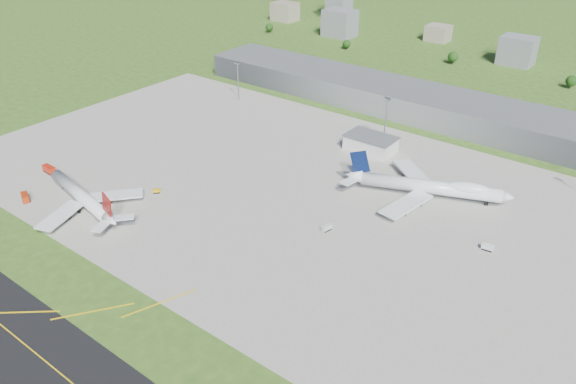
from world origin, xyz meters
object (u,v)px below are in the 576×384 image
Objects in this scene: tug_yellow at (157,191)px; van_white_far at (488,248)px; fire_truck at (49,170)px; van_white_near at (327,228)px; airliner_blue_quad at (430,187)px; crash_tender at (25,198)px; airliner_red_twin at (83,198)px.

tug_yellow is 150.33m from van_white_far.
fire_truck is 1.67× the size of van_white_far.
fire_truck reaches higher than van_white_near.
airliner_blue_quad is 14.79× the size of van_white_far.
fire_truck is at bearing 149.40° from crash_tender.
van_white_near is at bearing -31.03° from tug_yellow.
fire_truck reaches higher than tug_yellow.
airliner_red_twin is 7.81× the size of fire_truck.
airliner_red_twin reaches higher than fire_truck.
fire_truck is at bearing -167.85° from van_white_far.
van_white_near is (124.70, 64.37, -0.48)m from crash_tender.
van_white_far is at bearing -26.77° from tug_yellow.
van_white_near is 1.04× the size of van_white_far.
tug_yellow is at bearing -165.85° from airliner_blue_quad.
crash_tender is at bearing 129.24° from van_white_near.
airliner_red_twin is at bearing -165.17° from tug_yellow.
van_white_far is (157.65, 78.68, -3.54)m from airliner_red_twin.
van_white_far is at bearing -143.08° from airliner_red_twin.
van_white_far is at bearing 21.69° from fire_truck.
airliner_blue_quad reaches higher than van_white_near.
crash_tender reaches higher than van_white_far.
airliner_blue_quad is at bearing -11.06° from van_white_near.
airliner_blue_quad is (120.49, 103.49, 0.82)m from airliner_red_twin.
fire_truck is (-163.61, -94.12, -3.80)m from airliner_blue_quad.
crash_tender is (16.62, -22.75, -0.07)m from fire_truck.
fire_truck is 2.03× the size of tug_yellow.
fire_truck is at bearing 118.35° from van_white_near.
airliner_red_twin is 33.00m from tug_yellow.
airliner_blue_quad is 8.86× the size of fire_truck.
airliner_red_twin is 13.03× the size of van_white_far.
airliner_blue_quad is 57.21m from van_white_near.
crash_tender reaches higher than tug_yellow.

